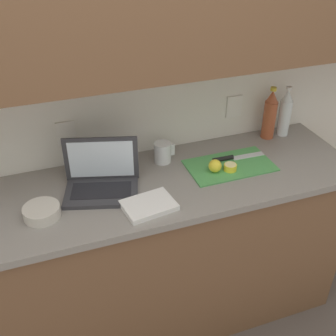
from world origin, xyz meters
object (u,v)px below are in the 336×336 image
(bottle_green_soda, at_px, (270,115))
(bottle_oil_tall, at_px, (285,113))
(lemon_half_cut, at_px, (230,167))
(bowl_white, at_px, (42,212))
(lemon_whole_beside, at_px, (215,166))
(laptop, at_px, (102,179))
(knife, at_px, (230,158))
(measuring_cup, at_px, (163,152))
(cutting_board, at_px, (230,165))

(bottle_green_soda, height_order, bottle_oil_tall, bottle_green_soda)
(lemon_half_cut, relative_size, bowl_white, 0.41)
(lemon_whole_beside, xyz_separation_m, bottle_oil_tall, (0.53, 0.23, 0.09))
(bottle_oil_tall, relative_size, bowl_white, 1.83)
(laptop, bearing_deg, knife, 18.28)
(knife, relative_size, lemon_whole_beside, 4.45)
(measuring_cup, bearing_deg, bowl_white, -158.60)
(laptop, bearing_deg, cutting_board, 14.14)
(knife, relative_size, measuring_cup, 2.65)
(cutting_board, distance_m, lemon_half_cut, 0.05)
(laptop, distance_m, measuring_cup, 0.37)
(laptop, bearing_deg, bottle_green_soda, 26.77)
(lemon_half_cut, bearing_deg, laptop, 173.83)
(cutting_board, bearing_deg, lemon_whole_beside, -163.51)
(cutting_board, relative_size, measuring_cup, 4.02)
(lemon_half_cut, height_order, measuring_cup, measuring_cup)
(lemon_whole_beside, relative_size, measuring_cup, 0.60)
(lemon_half_cut, distance_m, bottle_green_soda, 0.45)
(lemon_half_cut, distance_m, measuring_cup, 0.34)
(knife, xyz_separation_m, bottle_oil_tall, (0.41, 0.16, 0.11))
(cutting_board, bearing_deg, laptop, 177.84)
(knife, bearing_deg, lemon_whole_beside, -145.49)
(lemon_whole_beside, height_order, bottle_oil_tall, bottle_oil_tall)
(laptop, distance_m, cutting_board, 0.64)
(laptop, distance_m, bowl_white, 0.30)
(knife, height_order, bowl_white, bowl_white)
(lemon_half_cut, relative_size, lemon_whole_beside, 0.99)
(measuring_cup, bearing_deg, bottle_green_soda, 4.30)
(knife, xyz_separation_m, lemon_half_cut, (-0.04, -0.09, 0.01))
(bottle_oil_tall, bearing_deg, measuring_cup, -176.26)
(lemon_half_cut, xyz_separation_m, lemon_whole_beside, (-0.08, 0.01, 0.02))
(lemon_half_cut, relative_size, bottle_green_soda, 0.21)
(lemon_half_cut, bearing_deg, measuring_cup, 144.51)
(cutting_board, distance_m, bowl_white, 0.93)
(cutting_board, relative_size, knife, 1.51)
(lemon_whole_beside, distance_m, measuring_cup, 0.28)
(bottle_oil_tall, bearing_deg, laptop, -170.46)
(bottle_oil_tall, distance_m, bowl_white, 1.39)
(knife, height_order, measuring_cup, measuring_cup)
(knife, bearing_deg, cutting_board, -112.43)
(lemon_whole_beside, relative_size, bottle_oil_tall, 0.22)
(lemon_half_cut, bearing_deg, cutting_board, 63.61)
(knife, height_order, lemon_half_cut, lemon_half_cut)
(lemon_whole_beside, height_order, bottle_green_soda, bottle_green_soda)
(bottle_oil_tall, bearing_deg, bottle_green_soda, -180.00)
(bottle_oil_tall, height_order, bowl_white, bottle_oil_tall)
(laptop, height_order, lemon_whole_beside, laptop)
(bottle_oil_tall, height_order, measuring_cup, bottle_oil_tall)
(lemon_half_cut, height_order, bowl_white, bowl_white)
(bottle_green_soda, relative_size, measuring_cup, 2.77)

